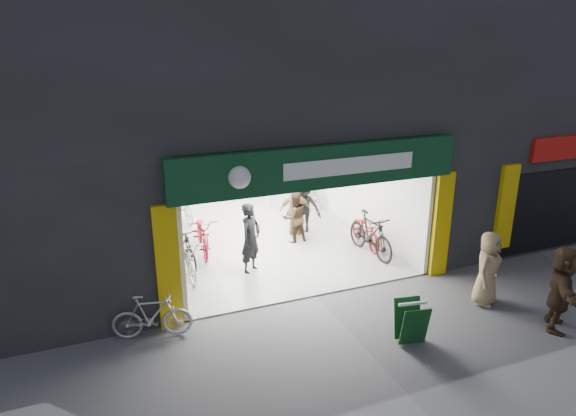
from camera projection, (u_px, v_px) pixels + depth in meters
ground at (317, 296)px, 11.62m from camera, size 60.00×60.00×0.00m
building at (275, 82)px, 14.93m from camera, size 17.00×10.27×8.00m
bike_left_front at (186, 257)px, 12.49m from camera, size 0.74×1.90×0.99m
bike_left_midfront at (182, 246)px, 12.94m from camera, size 0.85×1.97×1.15m
bike_left_midback at (203, 234)px, 13.86m from camera, size 0.90×2.06×1.05m
bike_left_back at (183, 204)px, 16.14m from camera, size 0.74×1.96×1.15m
bike_right_front at (371, 235)px, 13.61m from camera, size 0.69×2.00×1.18m
bike_right_mid at (366, 231)px, 14.24m from camera, size 0.78×1.80×0.92m
bike_right_back at (307, 189)px, 17.74m from camera, size 0.71×1.83×1.07m
parked_bike at (152, 316)px, 9.92m from camera, size 1.61×0.78×0.93m
customer_a at (251, 239)px, 12.53m from camera, size 0.78×0.74×1.79m
customer_b at (295, 218)px, 14.41m from camera, size 0.78×0.63×1.50m
customer_c at (304, 207)px, 15.11m from camera, size 1.19×1.08×1.60m
customer_d at (296, 211)px, 14.85m from camera, size 1.00×0.72×1.57m
pedestrian_near at (488, 269)px, 11.08m from camera, size 0.97×0.87×1.67m
pedestrian_far at (561, 288)px, 10.10m from camera, size 1.53×1.55×1.78m
sandwich_board at (411, 321)px, 9.77m from camera, size 0.62×0.63×0.83m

